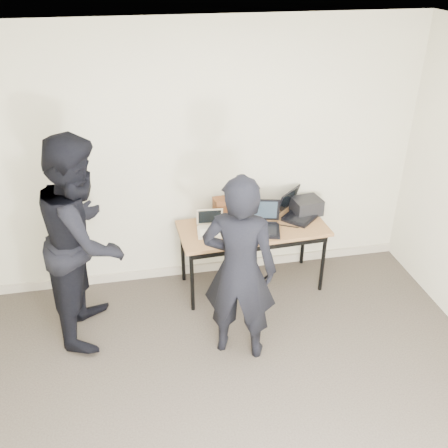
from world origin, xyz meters
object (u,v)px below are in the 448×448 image
object	(u,v)px
laptop_beige	(211,228)
person_observer	(84,239)
person_typist	(239,270)
equipment_box	(306,206)
desk	(253,232)
laptop_center	(261,223)
leather_satchel	(231,208)
laptop_right	(296,211)

from	to	relation	value
laptop_beige	person_observer	world-z (taller)	person_observer
person_observer	person_typist	bearing A→B (deg)	-105.83
equipment_box	person_observer	distance (m)	2.32
desk	laptop_beige	size ratio (longest dim) A/B	5.38
desk	person_typist	bearing A→B (deg)	-113.80
laptop_beige	person_typist	size ratio (longest dim) A/B	0.16
laptop_center	leather_satchel	distance (m)	0.37
laptop_center	laptop_right	bearing A→B (deg)	37.13
laptop_right	equipment_box	distance (m)	0.13
laptop_center	laptop_right	xyz separation A→B (m)	(0.43, 0.19, -0.00)
desk	person_observer	distance (m)	1.68
laptop_beige	laptop_right	xyz separation A→B (m)	(0.94, 0.15, 0.02)
equipment_box	person_typist	bearing A→B (deg)	-131.49
laptop_right	equipment_box	xyz separation A→B (m)	(0.12, 0.04, 0.02)
laptop_beige	leather_satchel	bearing A→B (deg)	46.73
laptop_beige	person_typist	bearing A→B (deg)	-79.73
laptop_beige	equipment_box	bearing A→B (deg)	15.15
person_typist	laptop_beige	bearing A→B (deg)	-62.11
laptop_center	equipment_box	size ratio (longest dim) A/B	1.55
person_typist	desk	bearing A→B (deg)	-88.56
laptop_right	person_typist	bearing A→B (deg)	-171.69
desk	leather_satchel	world-z (taller)	leather_satchel
laptop_center	desk	bearing A→B (deg)	166.73
desk	laptop_center	size ratio (longest dim) A/B	3.40
desk	equipment_box	distance (m)	0.67
laptop_right	person_typist	xyz separation A→B (m)	(-0.85, -1.06, 0.08)
laptop_right	person_observer	size ratio (longest dim) A/B	0.27
laptop_center	person_typist	bearing A→B (deg)	-101.61
equipment_box	person_observer	bearing A→B (deg)	-166.96
person_typist	person_observer	xyz separation A→B (m)	(-1.27, 0.58, 0.10)
laptop_right	equipment_box	bearing A→B (deg)	-24.04
desk	laptop_center	world-z (taller)	laptop_center
person_observer	laptop_right	bearing A→B (deg)	-68.49
desk	laptop_center	bearing A→B (deg)	-30.13
laptop_beige	desk	bearing A→B (deg)	5.31
laptop_center	person_observer	size ratio (longest dim) A/B	0.23
person_typist	laptop_right	bearing A→B (deg)	-106.41
laptop_right	person_observer	xyz separation A→B (m)	(-2.13, -0.48, 0.18)
laptop_right	leather_satchel	world-z (taller)	laptop_right
laptop_right	laptop_center	bearing A→B (deg)	160.23
laptop_beige	laptop_right	size ratio (longest dim) A/B	0.54
person_typist	person_observer	distance (m)	1.41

